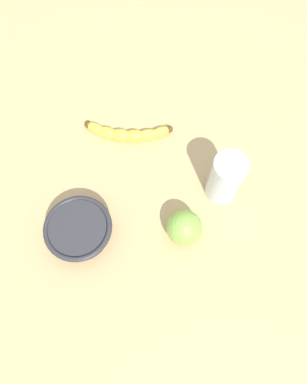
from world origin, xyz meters
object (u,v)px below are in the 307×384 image
smoothie_glass (225,178)px  green_apple_fruit (184,227)px  ceramic_bowl (79,230)px  banana (128,133)px

smoothie_glass → green_apple_fruit: size_ratio=1.71×
green_apple_fruit → ceramic_bowl: bearing=-4.0°
smoothie_glass → ceramic_bowl: 32.99cm
banana → ceramic_bowl: 26.61cm
green_apple_fruit → banana: bearing=-67.4°
banana → ceramic_bowl: (11.48, 23.96, 1.46)cm
ceramic_bowl → banana: bearing=-115.6°
smoothie_glass → ceramic_bowl: bearing=13.8°
banana → ceramic_bowl: size_ratio=1.50×
ceramic_bowl → smoothie_glass: bearing=-166.2°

